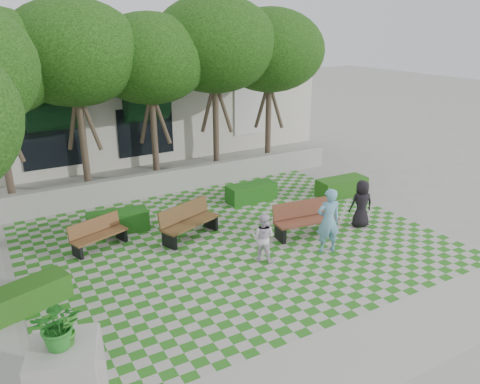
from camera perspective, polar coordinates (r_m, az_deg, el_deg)
ground at (r=13.54m, az=1.34°, el=-7.85°), size 90.00×90.00×0.00m
lawn at (r=14.30m, az=-0.74°, el=-6.20°), size 12.00×12.00×0.00m
sidewalk_south at (r=10.45m, az=15.49°, el=-18.09°), size 16.00×2.00×0.01m
retaining_wall at (r=18.51m, az=-8.62°, el=1.31°), size 15.00×0.36×0.90m
bench_east at (r=14.76m, az=7.94°, el=-3.34°), size 2.11×0.91×1.07m
bench_mid at (r=14.56m, az=-6.27°, el=-3.65°), size 2.11×1.33×1.05m
bench_west at (r=14.45m, az=-16.90°, el=-4.99°), size 1.78×1.08×0.89m
hedge_east at (r=18.39m, az=12.28°, el=0.60°), size 2.00×0.85×0.69m
hedge_midright at (r=17.46m, az=1.39°, el=-0.05°), size 1.87×0.75×0.65m
hedge_midleft at (r=15.43m, az=-14.65°, el=-3.52°), size 1.97×1.00×0.66m
hedge_west at (r=12.23m, az=-24.28°, el=-11.42°), size 1.93×1.26×0.63m
planter_front at (r=9.11m, az=-20.63°, el=-18.73°), size 1.41×1.41×2.02m
planter_back at (r=9.26m, az=-19.56°, el=-19.69°), size 1.21×1.21×1.77m
person_blue at (r=13.64m, az=10.71°, el=-3.44°), size 0.81×0.63×1.95m
person_dark at (r=15.62m, az=14.57°, el=-1.40°), size 0.88×0.70×1.57m
person_white at (r=13.05m, az=2.84°, el=-5.54°), size 0.85×0.86×1.40m
tree_row at (r=16.78m, az=-15.29°, el=15.46°), size 17.70×13.40×7.41m
building at (r=25.61m, az=-13.54°, el=10.98°), size 18.00×8.92×5.15m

